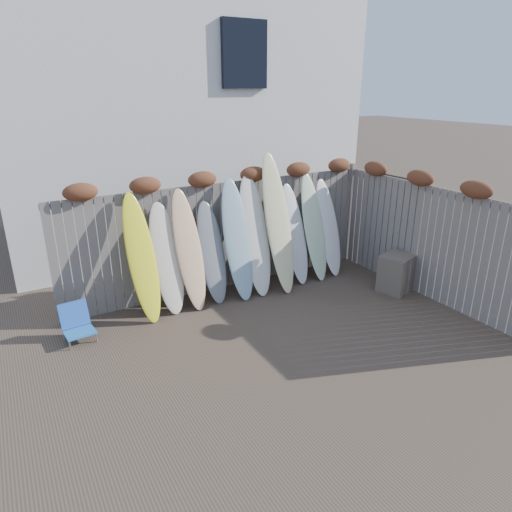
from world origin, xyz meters
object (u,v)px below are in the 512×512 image
lattice_panel (392,227)px  surfboard_0 (142,258)px  wooden_crate (396,273)px  beach_chair (77,323)px

lattice_panel → surfboard_0: surfboard_0 is taller
lattice_panel → wooden_crate: bearing=-127.3°
beach_chair → surfboard_0: (1.12, 0.21, 0.76)m
wooden_crate → lattice_panel: (0.40, 0.61, 0.66)m
lattice_panel → surfboard_0: 4.81m
wooden_crate → surfboard_0: size_ratio=0.33×
wooden_crate → surfboard_0: surfboard_0 is taller
wooden_crate → lattice_panel: bearing=56.5°
beach_chair → lattice_panel: bearing=-4.9°
lattice_panel → beach_chair: bearing=171.3°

